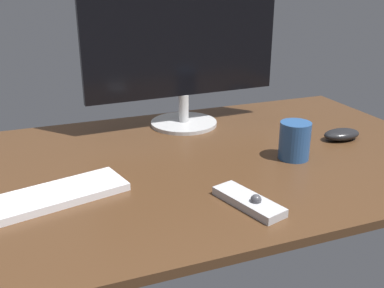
{
  "coord_description": "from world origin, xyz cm",
  "views": [
    {
      "loc": [
        -40.13,
        -100.72,
        47.81
      ],
      "look_at": [
        -2.63,
        -3.92,
        8.0
      ],
      "focal_mm": 42.14,
      "sensor_mm": 36.0,
      "label": 1
    }
  ],
  "objects_px": {
    "keyboard": "(32,202)",
    "media_remote": "(249,201)",
    "coffee_mug": "(295,141)",
    "computer_mouse": "(342,134)",
    "monitor": "(183,54)"
  },
  "relations": [
    {
      "from": "keyboard",
      "to": "computer_mouse",
      "type": "height_order",
      "value": "computer_mouse"
    },
    {
      "from": "monitor",
      "to": "media_remote",
      "type": "distance_m",
      "value": 0.59
    },
    {
      "from": "keyboard",
      "to": "media_remote",
      "type": "xyz_separation_m",
      "value": [
        0.42,
        -0.16,
        0.0
      ]
    },
    {
      "from": "media_remote",
      "to": "coffee_mug",
      "type": "bearing_deg",
      "value": 112.88
    },
    {
      "from": "monitor",
      "to": "coffee_mug",
      "type": "xyz_separation_m",
      "value": [
        0.17,
        -0.36,
        -0.18
      ]
    },
    {
      "from": "computer_mouse",
      "to": "coffee_mug",
      "type": "relative_size",
      "value": 1.14
    },
    {
      "from": "monitor",
      "to": "keyboard",
      "type": "relative_size",
      "value": 1.52
    },
    {
      "from": "computer_mouse",
      "to": "coffee_mug",
      "type": "bearing_deg",
      "value": -160.16
    },
    {
      "from": "computer_mouse",
      "to": "coffee_mug",
      "type": "xyz_separation_m",
      "value": [
        -0.21,
        -0.07,
        0.03
      ]
    },
    {
      "from": "keyboard",
      "to": "coffee_mug",
      "type": "distance_m",
      "value": 0.66
    },
    {
      "from": "keyboard",
      "to": "computer_mouse",
      "type": "relative_size",
      "value": 3.6
    },
    {
      "from": "monitor",
      "to": "coffee_mug",
      "type": "bearing_deg",
      "value": -67.01
    },
    {
      "from": "keyboard",
      "to": "media_remote",
      "type": "relative_size",
      "value": 2.27
    },
    {
      "from": "media_remote",
      "to": "coffee_mug",
      "type": "xyz_separation_m",
      "value": [
        0.23,
        0.19,
        0.04
      ]
    },
    {
      "from": "computer_mouse",
      "to": "coffee_mug",
      "type": "distance_m",
      "value": 0.22
    }
  ]
}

